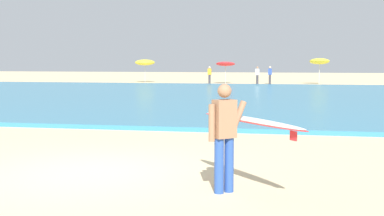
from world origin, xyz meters
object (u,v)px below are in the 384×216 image
Objects in this scene: beach_umbrella_1 at (225,64)px; beachgoer_near_row_mid at (210,75)px; beachgoer_near_row_right at (257,75)px; beach_umbrella_0 at (145,62)px; beach_umbrella_2 at (320,61)px; beachgoer_near_row_left at (270,75)px; surfer_with_board at (236,127)px.

beachgoer_near_row_mid is at bearing -129.19° from beach_umbrella_1.
beach_umbrella_1 reaches higher than beachgoer_near_row_right.
beach_umbrella_0 is 16.25m from beach_umbrella_2.
beachgoer_near_row_right is (10.91, -2.68, -1.06)m from beach_umbrella_0.
beach_umbrella_0 reaches higher than beachgoer_near_row_left.
beach_umbrella_0 is at bearing 172.03° from beachgoer_near_row_left.
beach_umbrella_2 is at bearing 18.67° from beachgoer_near_row_right.
beach_umbrella_1 reaches higher than beachgoer_near_row_left.
surfer_with_board is at bearing -88.67° from beachgoer_near_row_left.
surfer_with_board is 36.09m from beachgoer_near_row_right.
beach_umbrella_0 reaches higher than beachgoer_near_row_right.
surfer_with_board is 1.12× the size of beach_umbrella_1.
beach_umbrella_0 is 7.23m from beachgoer_near_row_mid.
beach_umbrella_0 is 1.39× the size of beachgoer_near_row_right.
beach_umbrella_2 is 1.49× the size of beachgoer_near_row_mid.
beachgoer_near_row_left and beachgoer_near_row_right have the same top height.
beachgoer_near_row_mid is (-9.55, -1.66, -1.18)m from beach_umbrella_2.
beachgoer_near_row_right is (-5.32, -1.80, -1.18)m from beach_umbrella_2.
beachgoer_near_row_left is at bearing -7.97° from beach_umbrella_0.
surfer_with_board is 38.00m from beach_umbrella_2.
beach_umbrella_2 is at bearing 10.47° from beachgoer_near_row_left.
surfer_with_board reaches higher than beachgoer_near_row_right.
beachgoer_near_row_left is at bearing 44.00° from beachgoer_near_row_right.
beach_umbrella_1 is 1.30× the size of beachgoer_near_row_left.
beach_umbrella_2 is 1.49× the size of beachgoer_near_row_right.
beach_umbrella_2 is (8.32, 0.15, 0.24)m from beach_umbrella_1.
surfer_with_board is 0.98× the size of beach_umbrella_2.
beach_umbrella_0 is 7.98m from beach_umbrella_1.
beach_umbrella_0 reaches higher than beachgoer_near_row_mid.
beach_umbrella_1 is (-4.90, 37.68, 0.76)m from surfer_with_board.
beach_umbrella_0 is at bearing 159.16° from beachgoer_near_row_mid.
surfer_with_board is at bearing -71.69° from beach_umbrella_0.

